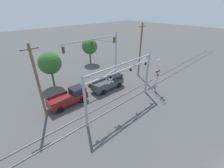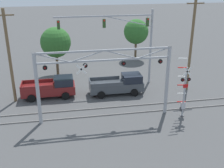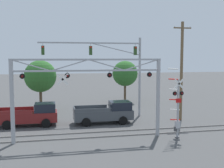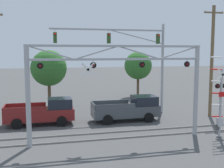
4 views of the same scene
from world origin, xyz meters
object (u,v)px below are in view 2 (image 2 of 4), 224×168
object	(u,v)px
crossing_gantry	(105,75)
pickup_truck_lead	(119,85)
utility_pole_left	(9,56)
background_tree_beyond_span	(56,42)
traffic_signal_span	(129,34)
crossing_signal_mast	(184,93)
background_tree_far_left_verge	(136,32)
pickup_truck_following	(51,88)
utility_pole_right	(191,44)

from	to	relation	value
crossing_gantry	pickup_truck_lead	bearing A→B (deg)	65.35
pickup_truck_lead	utility_pole_left	world-z (taller)	utility_pole_left
crossing_gantry	utility_pole_left	world-z (taller)	utility_pole_left
utility_pole_left	background_tree_beyond_span	bearing A→B (deg)	59.32
traffic_signal_span	utility_pole_left	xyz separation A→B (m)	(-12.06, -2.61, -1.05)
crossing_signal_mast	background_tree_beyond_span	size ratio (longest dim) A/B	0.92
crossing_signal_mast	pickup_truck_lead	distance (m)	7.51
utility_pole_left	background_tree_far_left_verge	bearing A→B (deg)	37.90
crossing_signal_mast	background_tree_far_left_verge	distance (m)	17.91
pickup_truck_lead	utility_pole_left	bearing A→B (deg)	-179.80
utility_pole_left	crossing_gantry	bearing A→B (deg)	-30.66
crossing_signal_mast	traffic_signal_span	xyz separation A→B (m)	(-2.86, 8.48, 3.46)
traffic_signal_span	background_tree_beyond_span	world-z (taller)	traffic_signal_span
utility_pole_left	pickup_truck_following	bearing A→B (deg)	7.11
utility_pole_left	background_tree_far_left_verge	xyz separation A→B (m)	(15.35, 11.95, -0.66)
pickup_truck_lead	pickup_truck_following	distance (m)	6.94
crossing_signal_mast	utility_pole_left	xyz separation A→B (m)	(-14.93, 5.87, 2.41)
crossing_signal_mast	traffic_signal_span	distance (m)	9.60
pickup_truck_lead	background_tree_far_left_verge	size ratio (longest dim) A/B	0.96
pickup_truck_lead	background_tree_beyond_span	world-z (taller)	background_tree_beyond_span
traffic_signal_span	utility_pole_left	size ratio (longest dim) A/B	1.17
crossing_gantry	traffic_signal_span	size ratio (longest dim) A/B	1.08
crossing_signal_mast	background_tree_beyond_span	world-z (taller)	background_tree_beyond_span
pickup_truck_lead	utility_pole_left	size ratio (longest dim) A/B	0.62
pickup_truck_following	utility_pole_left	xyz separation A→B (m)	(-3.54, -0.44, 3.64)
pickup_truck_following	utility_pole_left	size ratio (longest dim) A/B	0.59
crossing_gantry	crossing_signal_mast	world-z (taller)	crossing_gantry
pickup_truck_lead	pickup_truck_following	xyz separation A→B (m)	(-6.92, 0.41, -0.00)
background_tree_beyond_span	pickup_truck_following	bearing A→B (deg)	-95.34
utility_pole_left	crossing_signal_mast	bearing A→B (deg)	-21.47
pickup_truck_lead	background_tree_far_left_verge	bearing A→B (deg)	67.70
crossing_signal_mast	background_tree_far_left_verge	world-z (taller)	background_tree_far_left_verge
crossing_signal_mast	traffic_signal_span	size ratio (longest dim) A/B	0.52
crossing_signal_mast	utility_pole_left	size ratio (longest dim) A/B	0.61
traffic_signal_span	pickup_truck_lead	xyz separation A→B (m)	(-1.60, -2.57, -4.69)
pickup_truck_following	background_tree_beyond_span	size ratio (longest dim) A/B	0.90
traffic_signal_span	crossing_gantry	bearing A→B (deg)	-117.24
crossing_gantry	pickup_truck_following	distance (m)	7.67
pickup_truck_lead	background_tree_far_left_verge	distance (m)	13.22
traffic_signal_span	background_tree_far_left_verge	world-z (taller)	traffic_signal_span
crossing_gantry	pickup_truck_lead	size ratio (longest dim) A/B	2.05
crossing_gantry	background_tree_beyond_span	xyz separation A→B (m)	(-4.06, 11.88, 0.12)
crossing_gantry	utility_pole_right	size ratio (longest dim) A/B	1.17
crossing_gantry	utility_pole_left	xyz separation A→B (m)	(-8.22, 4.87, 0.67)
background_tree_beyond_span	crossing_gantry	bearing A→B (deg)	-71.13
traffic_signal_span	background_tree_beyond_span	xyz separation A→B (m)	(-7.91, 4.40, -1.61)
crossing_gantry	pickup_truck_lead	xyz separation A→B (m)	(2.25, 4.91, -2.97)
crossing_gantry	utility_pole_right	xyz separation A→B (m)	(9.74, 4.71, 1.02)
pickup_truck_following	background_tree_far_left_verge	bearing A→B (deg)	44.26
utility_pole_right	background_tree_far_left_verge	size ratio (longest dim) A/B	1.68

